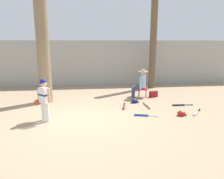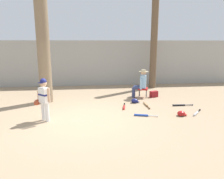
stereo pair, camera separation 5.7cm
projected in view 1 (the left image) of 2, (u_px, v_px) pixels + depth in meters
ground_plane at (85, 120)px, 6.55m from camera, size 60.00×60.00×0.00m
concrete_back_wall at (85, 63)px, 11.75m from camera, size 18.00×0.36×2.43m
tree_near_player at (42, 38)px, 8.08m from camera, size 0.66×0.66×5.60m
tree_behind_spectator at (153, 46)px, 10.89m from camera, size 0.49×0.49×4.80m
young_ballplayer at (44, 97)px, 6.36m from camera, size 0.57×0.44×1.31m
folding_stool at (143, 89)px, 9.25m from camera, size 0.50×0.50×0.41m
seated_spectator at (140, 83)px, 9.20m from camera, size 0.68×0.53×1.20m
handbag_beside_stool at (153, 94)px, 9.35m from camera, size 0.38×0.28×0.26m
bat_blue_youth at (143, 115)px, 6.93m from camera, size 0.74×0.26×0.07m
bat_black_composite at (180, 105)px, 8.06m from camera, size 0.77×0.08×0.07m
bat_wood_tan at (146, 105)px, 8.10m from camera, size 0.07×0.77×0.07m
bat_red_barrel at (124, 107)px, 7.81m from camera, size 0.21×0.71×0.07m
bat_aluminum_silver at (196, 113)px, 7.14m from camera, size 0.53×0.57×0.07m
batting_helmet_red at (181, 113)px, 6.97m from camera, size 0.31×0.24×0.18m
batting_helmet_navy at (134, 101)px, 8.45m from camera, size 0.32×0.24×0.18m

